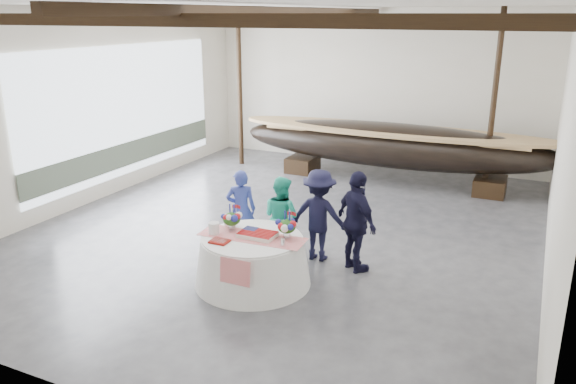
% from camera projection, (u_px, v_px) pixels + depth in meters
% --- Properties ---
extents(floor, '(10.00, 12.00, 0.01)m').
position_uv_depth(floor, '(288.00, 227.00, 11.92)').
color(floor, '#3D3D42').
rests_on(floor, ground).
extents(wall_back, '(10.00, 0.02, 4.50)m').
position_uv_depth(wall_back, '(374.00, 88.00, 16.42)').
color(wall_back, silver).
rests_on(wall_back, ground).
extents(wall_front, '(10.00, 0.02, 4.50)m').
position_uv_depth(wall_front, '(54.00, 216.00, 6.06)').
color(wall_front, silver).
rests_on(wall_front, ground).
extents(wall_left, '(0.02, 12.00, 4.50)m').
position_uv_depth(wall_left, '(96.00, 106.00, 13.25)').
color(wall_left, silver).
rests_on(wall_left, ground).
extents(wall_right, '(0.02, 12.00, 4.50)m').
position_uv_depth(wall_right, '(563.00, 146.00, 9.23)').
color(wall_right, silver).
rests_on(wall_right, ground).
extents(ceiling, '(10.00, 12.00, 0.01)m').
position_uv_depth(ceiling, '(288.00, 4.00, 10.56)').
color(ceiling, white).
rests_on(ceiling, wall_back).
extents(pavilion_structure, '(9.80, 11.76, 4.50)m').
position_uv_depth(pavilion_structure, '(303.00, 31.00, 11.35)').
color(pavilion_structure, black).
rests_on(pavilion_structure, ground).
extents(open_bay, '(0.03, 7.00, 3.20)m').
position_uv_depth(open_bay, '(128.00, 117.00, 14.22)').
color(open_bay, silver).
rests_on(open_bay, ground).
extents(longboat_display, '(8.54, 1.71, 1.60)m').
position_uv_depth(longboat_display, '(392.00, 145.00, 14.82)').
color(longboat_display, black).
rests_on(longboat_display, ground).
extents(banquet_table, '(1.94, 1.94, 0.83)m').
position_uv_depth(banquet_table, '(253.00, 260.00, 9.34)').
color(banquet_table, white).
rests_on(banquet_table, ground).
extents(tabletop_items, '(1.82, 0.95, 0.40)m').
position_uv_depth(tabletop_items, '(253.00, 226.00, 9.28)').
color(tabletop_items, red).
rests_on(tabletop_items, banquet_table).
extents(guest_woman_blue, '(0.68, 0.59, 1.56)m').
position_uv_depth(guest_woman_blue, '(241.00, 210.00, 10.66)').
color(guest_woman_blue, navy).
rests_on(guest_woman_blue, ground).
extents(guest_woman_teal, '(0.89, 0.78, 1.53)m').
position_uv_depth(guest_woman_teal, '(281.00, 217.00, 10.32)').
color(guest_woman_teal, '#22B192').
rests_on(guest_woman_teal, ground).
extents(guest_man_left, '(1.12, 0.67, 1.70)m').
position_uv_depth(guest_man_left, '(319.00, 215.00, 10.16)').
color(guest_man_left, black).
rests_on(guest_man_left, ground).
extents(guest_man_right, '(1.10, 1.00, 1.81)m').
position_uv_depth(guest_man_right, '(357.00, 222.00, 9.68)').
color(guest_man_right, black).
rests_on(guest_man_right, ground).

